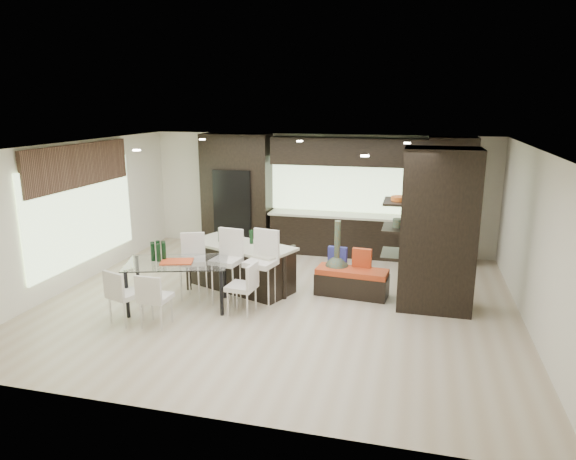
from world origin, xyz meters
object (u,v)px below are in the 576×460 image
(floor_vase, at_px, (337,256))
(chair_far, at_px, (126,298))
(kitchen_island, at_px, (241,266))
(stool_right, at_px, (261,277))
(dining_table, at_px, (178,285))
(bench, at_px, (352,282))
(stool_left, at_px, (194,274))
(stool_mid, at_px, (226,274))
(chair_near, at_px, (156,301))
(chair_end, at_px, (242,290))

(floor_vase, xyz_separation_m, chair_far, (-3.00, -2.20, -0.26))
(chair_far, bearing_deg, kitchen_island, 76.30)
(stool_right, bearing_deg, floor_vase, 54.72)
(dining_table, distance_m, chair_far, 0.93)
(bench, distance_m, chair_far, 3.89)
(stool_left, relative_size, dining_table, 0.57)
(stool_mid, xyz_separation_m, bench, (2.06, 0.89, -0.27))
(kitchen_island, xyz_separation_m, stool_right, (0.62, -0.77, 0.11))
(stool_mid, bearing_deg, stool_right, 6.91)
(bench, height_order, chair_far, chair_far)
(stool_mid, xyz_separation_m, stool_right, (0.62, -0.00, 0.01))
(stool_mid, distance_m, chair_near, 1.37)
(stool_mid, bearing_deg, chair_far, -129.52)
(chair_near, xyz_separation_m, chair_end, (1.14, 0.77, 0.00))
(stool_mid, xyz_separation_m, chair_near, (-0.72, -1.16, -0.12))
(stool_left, xyz_separation_m, floor_vase, (2.38, 1.01, 0.19))
(floor_vase, xyz_separation_m, dining_table, (-2.48, -1.43, -0.26))
(floor_vase, distance_m, chair_end, 1.98)
(chair_far, bearing_deg, chair_near, 19.46)
(stool_right, relative_size, dining_table, 0.63)
(chair_far, bearing_deg, floor_vase, 55.32)
(stool_left, distance_m, dining_table, 0.43)
(bench, distance_m, floor_vase, 0.53)
(kitchen_island, xyz_separation_m, stool_mid, (0.00, -0.77, 0.10))
(stool_right, bearing_deg, kitchen_island, 141.20)
(stool_mid, bearing_deg, bench, 30.76)
(stool_left, xyz_separation_m, stool_mid, (0.62, -0.02, 0.05))
(dining_table, bearing_deg, chair_far, -141.66)
(kitchen_island, distance_m, stool_right, 1.00)
(chair_near, bearing_deg, chair_far, -178.36)
(kitchen_island, xyz_separation_m, dining_table, (-0.72, -1.16, -0.02))
(chair_far, xyz_separation_m, chair_end, (1.66, 0.77, -0.00))
(kitchen_island, bearing_deg, stool_right, -29.64)
(kitchen_island, relative_size, floor_vase, 1.52)
(dining_table, bearing_deg, bench, 7.31)
(bench, relative_size, chair_near, 1.60)
(chair_end, bearing_deg, kitchen_island, 24.76)
(floor_vase, bearing_deg, chair_near, -138.44)
(bench, bearing_deg, chair_end, -136.60)
(stool_right, height_order, chair_near, stool_right)
(stool_mid, xyz_separation_m, chair_end, (0.41, -0.40, -0.11))
(bench, height_order, dining_table, dining_table)
(chair_near, bearing_deg, dining_table, 91.24)
(chair_near, bearing_deg, stool_mid, 59.44)
(bench, xyz_separation_m, chair_end, (-1.64, -1.29, 0.16))
(stool_right, bearing_deg, stool_mid, -168.14)
(floor_vase, height_order, dining_table, floor_vase)
(kitchen_island, xyz_separation_m, chair_near, (-0.72, -1.93, -0.02))
(stool_left, height_order, floor_vase, floor_vase)
(dining_table, bearing_deg, stool_mid, 11.16)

